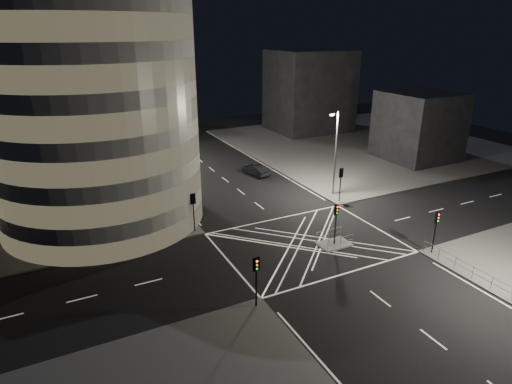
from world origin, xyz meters
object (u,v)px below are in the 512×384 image
traffic_signal_fr (341,179)px  traffic_signal_fl (193,205)px  traffic_signal_nr (436,224)px  street_lamp_left_near (170,166)px  central_island (334,244)px  traffic_signal_island (336,216)px  traffic_signal_nl (256,273)px  street_lamp_left_far (134,131)px  sedan (256,170)px  street_lamp_right_far (335,151)px

traffic_signal_fr → traffic_signal_fl: bearing=180.0°
traffic_signal_fl → traffic_signal_nr: 22.24m
traffic_signal_fl → street_lamp_left_near: bearing=97.0°
central_island → traffic_signal_island: traffic_signal_island is taller
central_island → traffic_signal_nl: traffic_signal_nl is taller
street_lamp_left_far → sedan: 17.87m
traffic_signal_fr → street_lamp_left_near: bearing=164.1°
traffic_signal_fr → traffic_signal_nr: bearing=-90.0°
traffic_signal_island → sedan: (2.51, 21.41, -2.17)m
central_island → sedan: 21.57m
traffic_signal_nl → sedan: (13.31, 26.71, -2.17)m
traffic_signal_nl → street_lamp_left_far: bearing=91.0°
traffic_signal_nr → street_lamp_left_near: street_lamp_left_near is taller
traffic_signal_fr → traffic_signal_island: (-6.80, -8.30, 0.00)m
street_lamp_right_far → traffic_signal_nr: bearing=-92.3°
traffic_signal_fl → traffic_signal_island: 13.62m
street_lamp_left_far → street_lamp_right_far: same height
sedan → traffic_signal_fl: bearing=33.7°
traffic_signal_island → traffic_signal_fr: bearing=50.7°
traffic_signal_island → street_lamp_left_near: bearing=130.3°
sedan → traffic_signal_fr: bearing=97.3°
street_lamp_left_near → central_island: bearing=-49.7°
street_lamp_left_far → street_lamp_right_far: (18.87, -21.00, 0.00)m
central_island → sedan: size_ratio=0.67×
sedan → traffic_signal_island: bearing=72.5°
traffic_signal_island → street_lamp_left_near: size_ratio=0.40×
traffic_signal_fr → sedan: size_ratio=0.89×
traffic_signal_fr → street_lamp_left_far: size_ratio=0.40×
central_island → sedan: bearing=83.3°
traffic_signal_fr → street_lamp_right_far: size_ratio=0.40×
traffic_signal_fl → traffic_signal_fr: same height
traffic_signal_fl → traffic_signal_nr: bearing=-37.7°
traffic_signal_nr → street_lamp_left_far: 41.15m
traffic_signal_nl → traffic_signal_island: 12.03m
traffic_signal_fl → street_lamp_left_near: 5.86m
street_lamp_left_near → street_lamp_left_far: same height
traffic_signal_nr → street_lamp_left_near: (-18.24, 18.80, 2.63)m
traffic_signal_island → street_lamp_left_far: street_lamp_left_far is taller
traffic_signal_fl → street_lamp_left_far: size_ratio=0.40×
traffic_signal_fr → sedan: (-4.29, 13.11, -2.17)m
traffic_signal_fr → traffic_signal_nr: 13.60m
street_lamp_left_far → street_lamp_left_near: bearing=-90.0°
central_island → traffic_signal_island: (0.00, 0.00, 2.84)m
traffic_signal_fr → traffic_signal_island: size_ratio=1.00×
traffic_signal_fl → street_lamp_right_far: 18.55m
traffic_signal_nr → sedan: bearing=99.1°
traffic_signal_fr → sedan: bearing=108.1°
street_lamp_right_far → street_lamp_left_far: bearing=131.9°
traffic_signal_fr → traffic_signal_nr: size_ratio=1.00×
street_lamp_right_far → sedan: 12.90m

